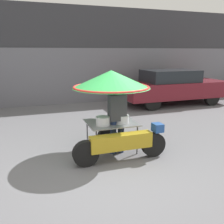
% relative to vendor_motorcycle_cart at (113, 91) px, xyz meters
% --- Properties ---
extents(ground_plane, '(36.00, 36.00, 0.00)m').
position_rel_vendor_motorcycle_cart_xyz_m(ground_plane, '(-0.36, -0.86, -1.42)').
color(ground_plane, slate).
extents(shopfront_building, '(28.00, 2.06, 4.14)m').
position_rel_vendor_motorcycle_cart_xyz_m(shopfront_building, '(-0.36, 6.78, 0.64)').
color(shopfront_building, '#38383D').
rests_on(shopfront_building, ground).
extents(vendor_motorcycle_cart, '(2.05, 1.73, 1.86)m').
position_rel_vendor_motorcycle_cart_xyz_m(vendor_motorcycle_cart, '(0.00, 0.00, 0.00)').
color(vendor_motorcycle_cart, black).
rests_on(vendor_motorcycle_cart, ground).
extents(vendor_person, '(0.38, 0.22, 1.55)m').
position_rel_vendor_motorcycle_cart_xyz_m(vendor_person, '(0.07, -0.11, -0.55)').
color(vendor_person, navy).
rests_on(vendor_person, ground).
extents(parked_car, '(4.60, 1.76, 1.49)m').
position_rel_vendor_motorcycle_cart_xyz_m(parked_car, '(4.23, 4.13, -0.63)').
color(parked_car, black).
rests_on(parked_car, ground).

